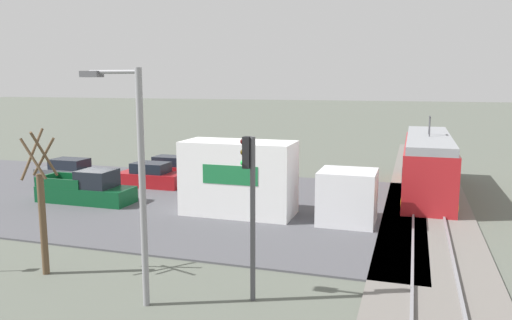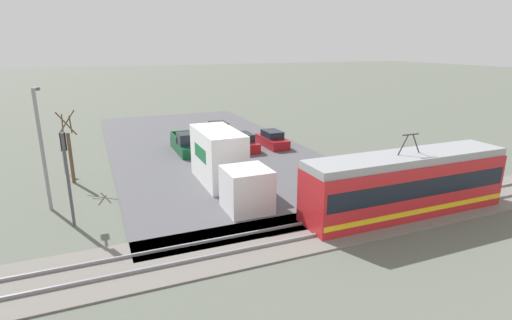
{
  "view_description": "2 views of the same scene",
  "coord_description": "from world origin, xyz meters",
  "px_view_note": "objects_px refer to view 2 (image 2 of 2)",
  "views": [
    {
      "loc": [
        25.15,
        18.42,
        6.72
      ],
      "look_at": [
        -3.51,
        9.35,
        2.01
      ],
      "focal_mm": 35.0,
      "sensor_mm": 36.0,
      "label": 1
    },
    {
      "loc": [
        9.7,
        35.82,
        9.4
      ],
      "look_at": [
        -0.19,
        12.04,
        1.93
      ],
      "focal_mm": 28.0,
      "sensor_mm": 36.0,
      "label": 2
    }
  ],
  "objects_px": {
    "sedan_car_0": "(219,131)",
    "street_tree": "(70,151)",
    "light_rail_tram": "(405,184)",
    "pickup_truck": "(187,144)",
    "no_parking_sign": "(63,157)",
    "sedan_car_2": "(272,140)",
    "traffic_light_pole": "(67,167)",
    "sedan_car_1": "(243,143)",
    "box_truck": "(224,163)",
    "street_lamp_near_crossing": "(41,140)"
  },
  "relations": [
    {
      "from": "sedan_car_0",
      "to": "street_tree",
      "type": "height_order",
      "value": "street_tree"
    },
    {
      "from": "sedan_car_2",
      "to": "street_tree",
      "type": "bearing_deg",
      "value": 12.81
    },
    {
      "from": "sedan_car_1",
      "to": "street_tree",
      "type": "distance_m",
      "value": 14.76
    },
    {
      "from": "sedan_car_0",
      "to": "street_tree",
      "type": "bearing_deg",
      "value": 34.97
    },
    {
      "from": "light_rail_tram",
      "to": "box_truck",
      "type": "relative_size",
      "value": 1.3
    },
    {
      "from": "street_tree",
      "to": "pickup_truck",
      "type": "bearing_deg",
      "value": -151.8
    },
    {
      "from": "light_rail_tram",
      "to": "sedan_car_0",
      "type": "height_order",
      "value": "light_rail_tram"
    },
    {
      "from": "sedan_car_1",
      "to": "sedan_car_2",
      "type": "bearing_deg",
      "value": -177.22
    },
    {
      "from": "light_rail_tram",
      "to": "street_lamp_near_crossing",
      "type": "distance_m",
      "value": 20.88
    },
    {
      "from": "light_rail_tram",
      "to": "no_parking_sign",
      "type": "relative_size",
      "value": 5.77
    },
    {
      "from": "light_rail_tram",
      "to": "street_tree",
      "type": "distance_m",
      "value": 22.02
    },
    {
      "from": "street_lamp_near_crossing",
      "to": "sedan_car_1",
      "type": "bearing_deg",
      "value": -151.83
    },
    {
      "from": "light_rail_tram",
      "to": "pickup_truck",
      "type": "bearing_deg",
      "value": -65.0
    },
    {
      "from": "pickup_truck",
      "to": "box_truck",
      "type": "bearing_deg",
      "value": 91.17
    },
    {
      "from": "sedan_car_1",
      "to": "traffic_light_pole",
      "type": "distance_m",
      "value": 18.22
    },
    {
      "from": "street_lamp_near_crossing",
      "to": "sedan_car_2",
      "type": "bearing_deg",
      "value": -155.56
    },
    {
      "from": "no_parking_sign",
      "to": "sedan_car_0",
      "type": "bearing_deg",
      "value": -153.94
    },
    {
      "from": "box_truck",
      "to": "street_tree",
      "type": "height_order",
      "value": "street_tree"
    },
    {
      "from": "box_truck",
      "to": "street_lamp_near_crossing",
      "type": "height_order",
      "value": "street_lamp_near_crossing"
    },
    {
      "from": "light_rail_tram",
      "to": "pickup_truck",
      "type": "distance_m",
      "value": 19.96
    },
    {
      "from": "street_tree",
      "to": "street_lamp_near_crossing",
      "type": "distance_m",
      "value": 4.94
    },
    {
      "from": "no_parking_sign",
      "to": "light_rail_tram",
      "type": "bearing_deg",
      "value": 139.53
    },
    {
      "from": "street_tree",
      "to": "street_lamp_near_crossing",
      "type": "xyz_separation_m",
      "value": [
        1.16,
        4.44,
        1.84
      ]
    },
    {
      "from": "sedan_car_0",
      "to": "street_lamp_near_crossing",
      "type": "height_order",
      "value": "street_lamp_near_crossing"
    },
    {
      "from": "traffic_light_pole",
      "to": "no_parking_sign",
      "type": "height_order",
      "value": "traffic_light_pole"
    },
    {
      "from": "light_rail_tram",
      "to": "sedan_car_0",
      "type": "distance_m",
      "value": 23.07
    },
    {
      "from": "street_lamp_near_crossing",
      "to": "no_parking_sign",
      "type": "relative_size",
      "value": 3.31
    },
    {
      "from": "sedan_car_2",
      "to": "traffic_light_pole",
      "type": "distance_m",
      "value": 20.76
    },
    {
      "from": "sedan_car_0",
      "to": "sedan_car_1",
      "type": "bearing_deg",
      "value": 94.32
    },
    {
      "from": "box_truck",
      "to": "no_parking_sign",
      "type": "xyz_separation_m",
      "value": [
        10.14,
        -7.78,
        -0.47
      ]
    },
    {
      "from": "box_truck",
      "to": "pickup_truck",
      "type": "distance_m",
      "value": 10.24
    },
    {
      "from": "light_rail_tram",
      "to": "street_tree",
      "type": "relative_size",
      "value": 2.43
    },
    {
      "from": "sedan_car_2",
      "to": "no_parking_sign",
      "type": "relative_size",
      "value": 2.0
    },
    {
      "from": "pickup_truck",
      "to": "traffic_light_pole",
      "type": "relative_size",
      "value": 1.06
    },
    {
      "from": "pickup_truck",
      "to": "street_tree",
      "type": "distance_m",
      "value": 10.63
    },
    {
      "from": "box_truck",
      "to": "pickup_truck",
      "type": "relative_size",
      "value": 1.77
    },
    {
      "from": "box_truck",
      "to": "sedan_car_0",
      "type": "distance_m",
      "value": 15.46
    },
    {
      "from": "light_rail_tram",
      "to": "pickup_truck",
      "type": "height_order",
      "value": "light_rail_tram"
    },
    {
      "from": "light_rail_tram",
      "to": "no_parking_sign",
      "type": "distance_m",
      "value": 24.13
    },
    {
      "from": "pickup_truck",
      "to": "sedan_car_1",
      "type": "height_order",
      "value": "pickup_truck"
    },
    {
      "from": "traffic_light_pole",
      "to": "street_lamp_near_crossing",
      "type": "height_order",
      "value": "street_lamp_near_crossing"
    },
    {
      "from": "sedan_car_1",
      "to": "no_parking_sign",
      "type": "bearing_deg",
      "value": 4.63
    },
    {
      "from": "box_truck",
      "to": "sedan_car_1",
      "type": "height_order",
      "value": "box_truck"
    },
    {
      "from": "pickup_truck",
      "to": "sedan_car_1",
      "type": "relative_size",
      "value": 1.27
    },
    {
      "from": "traffic_light_pole",
      "to": "street_tree",
      "type": "relative_size",
      "value": 1.0
    },
    {
      "from": "pickup_truck",
      "to": "traffic_light_pole",
      "type": "bearing_deg",
      "value": 54.01
    },
    {
      "from": "sedan_car_0",
      "to": "traffic_light_pole",
      "type": "height_order",
      "value": "traffic_light_pole"
    },
    {
      "from": "pickup_truck",
      "to": "sedan_car_1",
      "type": "bearing_deg",
      "value": 166.28
    },
    {
      "from": "sedan_car_1",
      "to": "no_parking_sign",
      "type": "xyz_separation_m",
      "value": [
        14.84,
        1.2,
        0.61
      ]
    },
    {
      "from": "light_rail_tram",
      "to": "street_tree",
      "type": "xyz_separation_m",
      "value": [
        17.69,
        -13.09,
        0.56
      ]
    }
  ]
}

